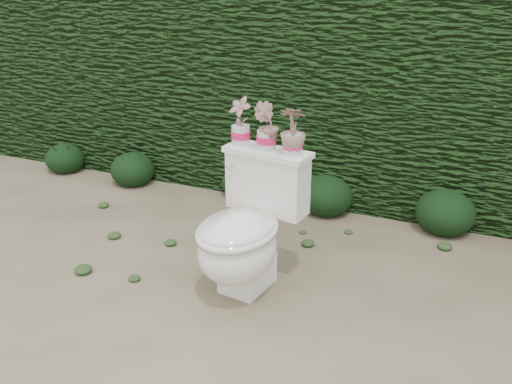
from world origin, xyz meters
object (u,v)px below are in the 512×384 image
at_px(potted_plant_center, 266,128).
at_px(potted_plant_right, 293,132).
at_px(toilet, 245,233).
at_px(potted_plant_left, 240,122).

distance_m(potted_plant_center, potted_plant_right, 0.17).
height_order(toilet, potted_plant_right, potted_plant_right).
bearing_deg(toilet, potted_plant_center, 92.33).
height_order(toilet, potted_plant_center, potted_plant_center).
distance_m(toilet, potted_plant_right, 0.62).
bearing_deg(potted_plant_right, potted_plant_center, -20.04).
xyz_separation_m(toilet, potted_plant_left, (-0.14, 0.26, 0.55)).
distance_m(potted_plant_left, potted_plant_center, 0.17).
relative_size(toilet, potted_plant_center, 3.09).
xyz_separation_m(toilet, potted_plant_center, (0.03, 0.24, 0.55)).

